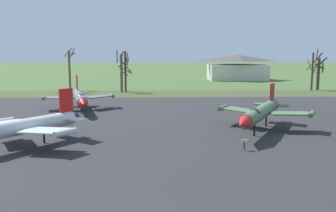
{
  "coord_description": "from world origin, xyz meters",
  "views": [
    {
      "loc": [
        0.91,
        -14.24,
        7.75
      ],
      "look_at": [
        1.97,
        18.55,
        2.98
      ],
      "focal_mm": 38.91,
      "sensor_mm": 36.0,
      "label": 1
    }
  ],
  "objects": [
    {
      "name": "grass_verge_strip",
      "position": [
        0.0,
        55.3,
        0.03
      ],
      "size": [
        161.2,
        12.0,
        0.06
      ],
      "primitive_type": "cube",
      "color": "#3C4827",
      "rests_on": "ground"
    },
    {
      "name": "bare_tree_left_of_center",
      "position": [
        -5.94,
        58.2,
        4.19
      ],
      "size": [
        2.45,
        2.64,
        8.33
      ],
      "color": "brown",
      "rests_on": "ground"
    },
    {
      "name": "bare_tree_far_left",
      "position": [
        -17.4,
        63.7,
        4.75
      ],
      "size": [
        2.49,
        1.54,
        8.96
      ],
      "color": "brown",
      "rests_on": "ground"
    },
    {
      "name": "bare_tree_center",
      "position": [
        -5.32,
        59.45,
        4.53
      ],
      "size": [
        2.72,
        2.5,
        8.21
      ],
      "color": "#42382D",
      "rests_on": "ground"
    },
    {
      "name": "jet_fighter_front_right",
      "position": [
        -10.37,
        14.73,
        1.84
      ],
      "size": [
        9.75,
        11.8,
        4.58
      ],
      "color": "silver",
      "rests_on": "ground"
    },
    {
      "name": "jet_fighter_front_left",
      "position": [
        11.2,
        20.92,
        1.95
      ],
      "size": [
        9.75,
        12.87,
        4.45
      ],
      "color": "#4C6B47",
      "rests_on": "ground"
    },
    {
      "name": "visitor_building",
      "position": [
        24.7,
        92.24,
        3.56
      ],
      "size": [
        17.41,
        11.67,
        7.34
      ],
      "color": "beige",
      "rests_on": "ground"
    },
    {
      "name": "asphalt_apron",
      "position": [
        0.0,
        18.49,
        0.03
      ],
      "size": [
        101.2,
        61.62,
        0.05
      ],
      "primitive_type": "cube",
      "color": "#28282B",
      "rests_on": "ground"
    },
    {
      "name": "bare_tree_right_of_center",
      "position": [
        33.48,
        60.78,
        4.32
      ],
      "size": [
        2.02,
        2.03,
        8.66
      ],
      "color": "#42382D",
      "rests_on": "ground"
    },
    {
      "name": "jet_fighter_rear_left",
      "position": [
        -9.38,
        34.55,
        1.88
      ],
      "size": [
        9.97,
        13.09,
        4.56
      ],
      "color": "#565B60",
      "rests_on": "ground"
    },
    {
      "name": "info_placard_front_left",
      "position": [
        7.94,
        13.9,
        0.59
      ],
      "size": [
        0.53,
        0.19,
        0.96
      ],
      "color": "black",
      "rests_on": "ground"
    },
    {
      "name": "bare_tree_far_right",
      "position": [
        35.31,
        61.92,
        4.05
      ],
      "size": [
        3.1,
        3.03,
        7.98
      ],
      "color": "#42382D",
      "rests_on": "ground"
    }
  ]
}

